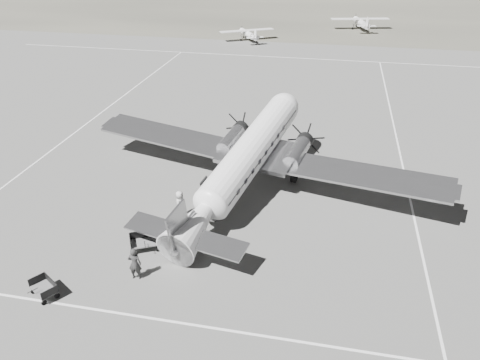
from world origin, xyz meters
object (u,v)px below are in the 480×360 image
(baggage_cart_near, at_px, (144,242))
(light_plane_left, at_px, (248,35))
(baggage_cart_far, at_px, (44,289))
(passenger, at_px, (180,204))
(light_plane_right, at_px, (360,23))
(ramp_agent, at_px, (157,227))
(ground_crew, at_px, (135,264))
(dc3_airliner, at_px, (246,161))

(baggage_cart_near, bearing_deg, light_plane_left, 67.48)
(baggage_cart_far, distance_m, passenger, 10.10)
(light_plane_left, relative_size, light_plane_right, 0.86)
(light_plane_right, height_order, ramp_agent, light_plane_right)
(baggage_cart_far, bearing_deg, ramp_agent, 90.26)
(baggage_cart_near, relative_size, ground_crew, 0.89)
(light_plane_left, distance_m, ramp_agent, 57.62)
(dc3_airliner, relative_size, baggage_cart_far, 17.48)
(light_plane_right, distance_m, passenger, 69.78)
(baggage_cart_far, height_order, ramp_agent, ramp_agent)
(ground_crew, bearing_deg, passenger, -100.53)
(light_plane_left, xyz_separation_m, baggage_cart_far, (1.14, -63.71, -0.53))
(light_plane_right, height_order, passenger, light_plane_right)
(light_plane_right, height_order, ground_crew, light_plane_right)
(light_plane_right, distance_m, baggage_cart_far, 79.49)
(dc3_airliner, relative_size, ramp_agent, 18.91)
(light_plane_right, relative_size, ramp_agent, 7.36)
(baggage_cart_far, relative_size, ramp_agent, 1.08)
(dc3_airliner, distance_m, passenger, 5.64)
(dc3_airliner, bearing_deg, light_plane_left, 114.60)
(light_plane_left, xyz_separation_m, ramp_agent, (5.15, -57.39, -0.24))
(baggage_cart_far, height_order, passenger, passenger)
(passenger, bearing_deg, ramp_agent, 169.14)
(ground_crew, distance_m, ramp_agent, 4.01)
(light_plane_left, distance_m, baggage_cart_near, 58.96)
(light_plane_right, distance_m, ramp_agent, 72.47)
(dc3_airliner, height_order, light_plane_left, dc3_airliner)
(ramp_agent, bearing_deg, ground_crew, 170.97)
(ground_crew, xyz_separation_m, passenger, (0.45, 6.61, -0.06))
(dc3_airliner, bearing_deg, baggage_cart_near, -107.15)
(light_plane_left, relative_size, passenger, 4.99)
(baggage_cart_far, relative_size, ground_crew, 0.80)
(ground_crew, bearing_deg, ramp_agent, -93.77)
(light_plane_right, xyz_separation_m, passenger, (-13.15, -68.53, -0.19))
(dc3_airliner, distance_m, ground_crew, 11.39)
(baggage_cart_far, bearing_deg, light_plane_right, 109.68)
(light_plane_left, distance_m, light_plane_right, 23.42)
(baggage_cart_far, distance_m, ground_crew, 4.84)
(dc3_airliner, distance_m, ramp_agent, 8.05)
(dc3_airliner, bearing_deg, ground_crew, -97.86)
(light_plane_left, distance_m, passenger, 55.08)
(light_plane_right, xyz_separation_m, ground_crew, (-13.60, -75.14, -0.13))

